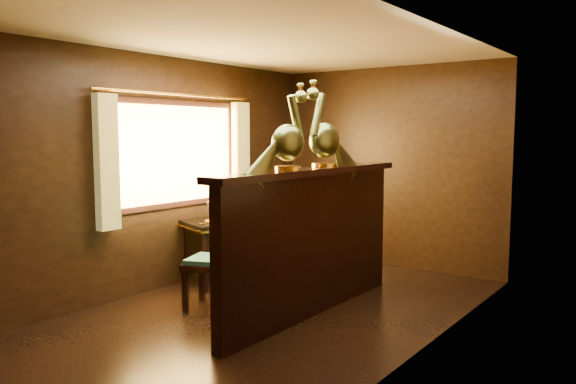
% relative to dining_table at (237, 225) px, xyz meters
% --- Properties ---
extents(ground, '(5.00, 5.00, 0.00)m').
position_rel_dining_table_xyz_m(ground, '(1.05, -0.79, -0.64)').
color(ground, black).
rests_on(ground, ground).
extents(room_shell, '(3.04, 5.04, 2.52)m').
position_rel_dining_table_xyz_m(room_shell, '(0.97, -0.77, 0.94)').
color(room_shell, black).
rests_on(room_shell, ground).
extents(partition, '(0.26, 2.70, 1.36)m').
position_rel_dining_table_xyz_m(partition, '(1.37, -0.49, 0.07)').
color(partition, black).
rests_on(partition, ground).
extents(dining_table, '(1.09, 1.38, 0.91)m').
position_rel_dining_table_xyz_m(dining_table, '(0.00, 0.00, 0.00)').
color(dining_table, black).
rests_on(dining_table, ground).
extents(chair_left, '(0.58, 0.60, 1.25)m').
position_rel_dining_table_xyz_m(chair_left, '(0.60, -0.89, 0.01)').
color(chair_left, black).
rests_on(chair_left, ground).
extents(chair_right, '(0.48, 0.50, 1.19)m').
position_rel_dining_table_xyz_m(chair_right, '(0.70, -0.24, -0.02)').
color(chair_right, black).
rests_on(chair_right, ground).
extents(peacock_left, '(0.24, 0.63, 0.75)m').
position_rel_dining_table_xyz_m(peacock_left, '(1.38, -0.88, 1.10)').
color(peacock_left, '#1A4F39').
rests_on(peacock_left, partition).
extents(peacock_right, '(0.25, 0.67, 0.79)m').
position_rel_dining_table_xyz_m(peacock_right, '(1.38, -0.31, 1.12)').
color(peacock_right, '#1A4F39').
rests_on(peacock_right, partition).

